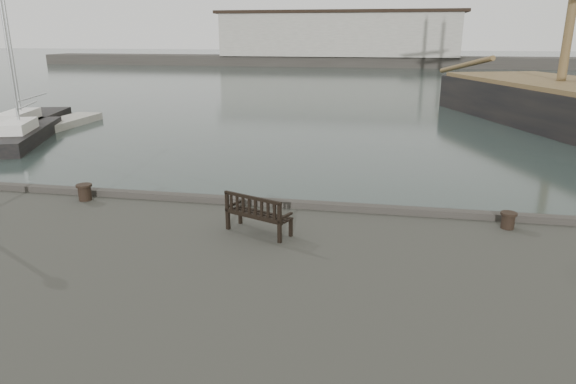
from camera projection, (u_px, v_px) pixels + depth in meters
The scene contains 7 objects.
ground at pixel (304, 257), 14.92m from camera, with size 400.00×400.00×0.00m, color black.
breakwater at pixel (355, 44), 100.82m from camera, with size 140.00×9.50×12.20m.
bench at pixel (258, 221), 12.41m from camera, with size 1.75×1.18×0.96m.
bollard_left at pixel (85, 192), 14.90m from camera, with size 0.45×0.45×0.48m, color black.
bollard_right at pixel (508, 220), 12.74m from camera, with size 0.40×0.40×0.42m, color black.
yacht_b at pixel (26, 126), 34.55m from camera, with size 5.10×11.21×14.35m.
yacht_c at pixel (24, 138), 30.71m from camera, with size 5.43×9.49×12.58m.
Camera 1 is at (2.12, -13.55, 6.20)m, focal length 32.00 mm.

